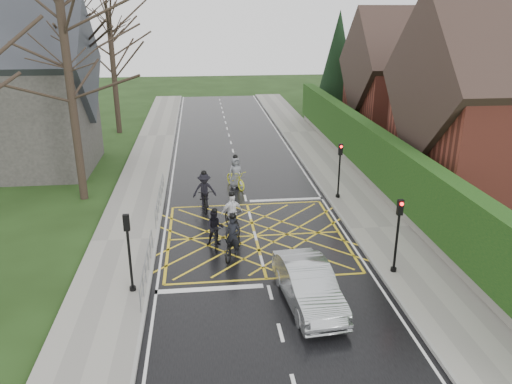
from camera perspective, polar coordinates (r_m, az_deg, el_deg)
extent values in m
plane|color=black|center=(23.48, -0.09, -5.04)|extent=(120.00, 120.00, 0.00)
cube|color=black|center=(23.47, -0.09, -5.03)|extent=(9.00, 80.00, 0.01)
cube|color=gray|center=(24.78, 13.87, -4.07)|extent=(3.00, 80.00, 0.15)
cube|color=gray|center=(23.61, -14.79, -5.41)|extent=(3.00, 80.00, 0.15)
cube|color=slate|center=(30.50, 13.25, 1.17)|extent=(0.50, 38.00, 0.70)
cube|color=black|center=(29.99, 13.51, 4.33)|extent=(0.90, 38.00, 2.80)
cube|color=maroon|center=(31.12, 27.21, 5.41)|extent=(11.00, 9.00, 6.50)
cube|color=maroon|center=(43.25, 17.19, 9.99)|extent=(9.00, 8.00, 6.00)
cube|color=#30221D|center=(42.88, 17.60, 13.79)|extent=(9.80, 8.80, 8.80)
cube|color=maroon|center=(43.86, 21.34, 16.92)|extent=(0.70, 0.70, 1.60)
cylinder|color=black|center=(49.79, 9.02, 9.06)|extent=(0.50, 0.50, 1.20)
cone|color=black|center=(49.15, 9.31, 14.09)|extent=(4.60, 4.60, 10.00)
cube|color=#2D2B28|center=(35.53, -24.87, 7.78)|extent=(8.00, 7.00, 7.00)
cube|color=#26282D|center=(35.07, -25.70, 13.19)|extent=(8.80, 7.80, 7.80)
cylinder|color=black|center=(28.27, -20.28, 9.79)|extent=(0.44, 0.44, 11.00)
cylinder|color=black|center=(36.15, -19.13, 12.75)|extent=(0.44, 0.44, 12.00)
cylinder|color=black|center=(43.94, -15.93, 12.90)|extent=(0.44, 0.44, 10.00)
cylinder|color=slate|center=(19.91, -12.46, -7.24)|extent=(0.05, 5.00, 0.05)
cylinder|color=slate|center=(20.12, -12.37, -8.38)|extent=(0.04, 5.00, 0.04)
cylinder|color=slate|center=(17.99, -13.08, -12.30)|extent=(0.04, 0.04, 1.00)
cylinder|color=slate|center=(22.36, -11.78, -5.44)|extent=(0.04, 0.04, 1.00)
cylinder|color=slate|center=(26.77, -11.00, 0.14)|extent=(0.05, 6.00, 0.05)
cylinder|color=slate|center=(26.92, -10.94, -0.76)|extent=(0.04, 6.00, 0.04)
cylinder|color=slate|center=(24.17, -11.40, -3.40)|extent=(0.04, 0.04, 1.00)
cylinder|color=slate|center=(29.76, -10.55, 1.20)|extent=(0.04, 0.04, 1.00)
cylinder|color=black|center=(27.72, 9.47, 2.03)|extent=(0.10, 0.10, 3.00)
cylinder|color=black|center=(28.16, 9.31, -0.58)|extent=(0.24, 0.24, 0.30)
cube|color=black|center=(27.32, 9.64, 4.82)|extent=(0.22, 0.16, 0.62)
sphere|color=#FF0C0C|center=(27.16, 9.73, 5.12)|extent=(0.14, 0.14, 0.14)
cylinder|color=black|center=(20.34, 15.77, -5.36)|extent=(0.10, 0.10, 3.00)
cylinder|color=black|center=(20.94, 15.42, -8.69)|extent=(0.24, 0.24, 0.30)
cube|color=black|center=(19.80, 16.15, -1.69)|extent=(0.22, 0.16, 0.62)
sphere|color=#FF0C0C|center=(19.63, 16.33, -1.33)|extent=(0.14, 0.14, 0.14)
cylinder|color=black|center=(18.86, -14.23, -7.31)|extent=(0.10, 0.10, 3.00)
cylinder|color=black|center=(19.50, -13.88, -10.83)|extent=(0.24, 0.24, 0.30)
cube|color=black|center=(18.27, -14.60, -3.41)|extent=(0.22, 0.16, 0.62)
sphere|color=#FF0C0C|center=(18.31, -14.60, -2.74)|extent=(0.14, 0.14, 0.14)
imported|color=black|center=(21.47, -2.64, -6.04)|extent=(1.36, 2.13, 1.06)
imported|color=black|center=(21.40, -2.67, -5.03)|extent=(0.76, 0.63, 1.80)
sphere|color=black|center=(21.02, -2.71, -2.77)|extent=(0.28, 0.28, 0.28)
imported|color=black|center=(22.39, -4.67, -4.90)|extent=(0.56, 1.81, 1.08)
imported|color=black|center=(22.37, -4.70, -4.12)|extent=(0.82, 0.65, 1.65)
sphere|color=black|center=(22.03, -4.76, -2.12)|extent=(0.26, 0.26, 0.26)
imported|color=black|center=(26.65, -5.88, -0.68)|extent=(0.91, 2.19, 1.12)
imported|color=black|center=(26.60, -5.91, 0.18)|extent=(1.28, 0.80, 1.91)
sphere|color=black|center=(26.29, -5.99, 2.18)|extent=(0.30, 0.30, 0.30)
imported|color=black|center=(23.80, -2.73, -3.13)|extent=(1.10, 2.05, 1.19)
imported|color=white|center=(23.77, -2.76, -2.34)|extent=(1.15, 0.73, 1.82)
sphere|color=black|center=(23.43, -2.80, -0.24)|extent=(0.29, 0.29, 0.29)
imported|color=#B4BB16|center=(29.53, -2.33, 1.50)|extent=(1.52, 2.21, 1.10)
imported|color=slate|center=(29.51, -2.36, 2.27)|extent=(1.08, 0.91, 1.87)
sphere|color=black|center=(29.23, -2.38, 4.05)|extent=(0.29, 0.29, 0.29)
imported|color=#A6A9AD|center=(18.17, 6.02, -10.54)|extent=(2.04, 4.73, 1.52)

